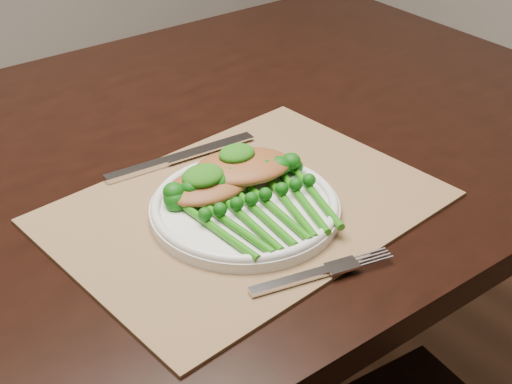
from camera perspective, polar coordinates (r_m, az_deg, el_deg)
dining_table at (r=1.26m, az=-8.23°, el=-12.63°), size 1.61×0.93×0.75m
placemat at (r=0.92m, az=-0.87°, el=-1.21°), size 0.50×0.38×0.00m
dinner_plate at (r=0.90m, az=-0.90°, el=-1.19°), size 0.24×0.24×0.02m
knife at (r=1.01m, az=-7.11°, el=2.49°), size 0.23×0.04×0.01m
fork at (r=0.81m, az=6.03°, el=-6.16°), size 0.18×0.06×0.01m
chicken_fillet_left at (r=0.91m, az=-3.81°, el=0.56°), size 0.12×0.08×0.02m
chicken_fillet_right at (r=0.94m, az=-1.08°, el=2.06°), size 0.15×0.13×0.03m
pesto_dollop_left at (r=0.90m, az=-4.26°, el=1.30°), size 0.06×0.05×0.02m
pesto_dollop_right at (r=0.94m, az=-1.55°, el=3.10°), size 0.05×0.04×0.02m
broccolini_bundle at (r=0.87m, az=0.97°, el=-1.60°), size 0.19×0.20×0.04m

